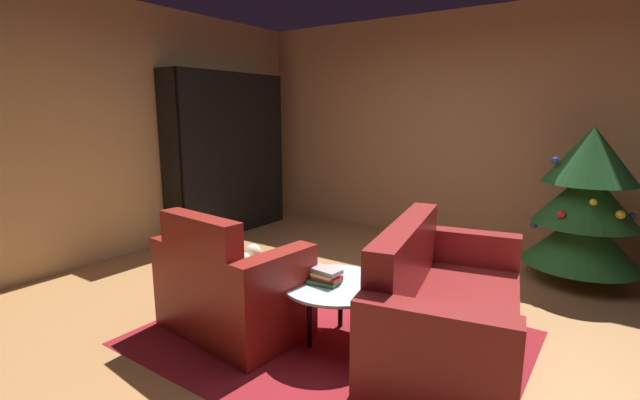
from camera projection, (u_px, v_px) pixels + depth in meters
ground_plane at (342, 326)px, 3.35m from camera, size 6.95×6.95×0.00m
wall_back at (468, 129)px, 5.35m from camera, size 5.91×0.06×2.75m
wall_left at (108, 131)px, 4.72m from camera, size 0.06×5.69×2.75m
area_rug at (331, 338)px, 3.17m from camera, size 2.51×1.95×0.01m
bookshelf_unit at (235, 153)px, 5.91m from camera, size 0.37×1.77×2.06m
armchair_red at (230, 290)px, 3.22m from camera, size 1.10×0.76×0.90m
couch_red at (444, 312)px, 2.92m from camera, size 1.12×1.82×0.87m
coffee_table at (337, 288)px, 3.07m from camera, size 0.75×0.75×0.43m
book_stack_on_table at (326, 276)px, 3.05m from camera, size 0.23×0.20×0.10m
bottle_on_table at (309, 266)px, 3.12m from camera, size 0.07×0.07×0.23m
decorated_tree at (586, 203)px, 4.10m from camera, size 1.00×1.00×1.45m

